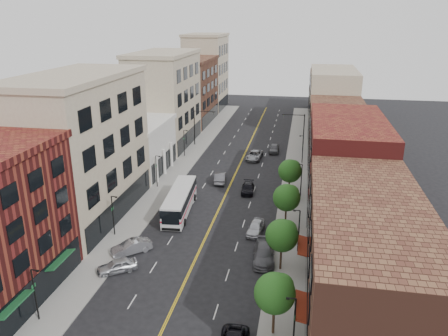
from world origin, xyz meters
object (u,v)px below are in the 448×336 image
Objects in this scene: city_bus at (180,200)px; car_lane_a at (248,188)px; car_lane_behind at (220,178)px; car_lane_b at (254,155)px; car_angle_b at (131,247)px; car_parked_mid at (264,254)px; car_lane_c at (274,148)px; car_parked_far at (256,227)px; car_angle_a at (117,266)px.

car_lane_a is (8.13, 8.64, -1.16)m from city_bus.
city_bus is 2.54× the size of car_lane_behind.
car_lane_a is at bearing -82.48° from car_lane_b.
car_angle_b is (-2.40, -11.47, -1.06)m from city_bus.
car_parked_mid is at bearing -44.85° from city_bus.
car_lane_c is (3.29, 5.05, 0.01)m from car_lane_b.
car_angle_b is at bearing -121.15° from car_lane_a.
car_parked_mid is 1.01× the size of car_lane_b.
car_lane_behind reaches higher than car_parked_far.
car_parked_far is 34.18m from car_lane_c.
car_angle_b is 0.94× the size of car_lane_behind.
car_parked_far is 29.34m from car_lane_b.
car_angle_a is at bearing -117.17° from car_lane_a.
car_lane_b is (9.61, 36.43, 0.02)m from car_angle_b.
city_bus is 2.73× the size of car_lane_a.
city_bus reaches higher than car_lane_a.
car_lane_b is at bearing 68.79° from city_bus.
car_lane_c is at bearing 65.62° from city_bus.
car_lane_c reaches higher than car_angle_b.
car_parked_far is at bearing -78.66° from car_lane_b.
car_lane_c is at bearing -119.59° from car_lane_behind.
car_angle_a is at bearing -99.08° from car_lane_b.
car_parked_far is at bearing 107.63° from car_lane_behind.
car_lane_b is (-0.92, 16.33, 0.12)m from car_lane_a.
car_parked_far is (13.20, 11.23, 0.04)m from car_angle_a.
car_lane_b reaches higher than car_parked_far.
car_angle_a is at bearing -103.94° from city_bus.
car_angle_b is at bearing 69.17° from car_lane_behind.
car_parked_far is (13.20, 7.31, -0.00)m from car_angle_b.
car_angle_a is 0.75× the size of car_lane_b.
car_angle_a reaches higher than car_lane_a.
car_lane_c reaches higher than car_lane_b.
car_lane_c is (-1.90, 40.34, -0.03)m from car_parked_mid.
car_angle_a is 17.33m from car_parked_far.
car_parked_far is at bearing 96.34° from car_angle_a.
car_lane_b is (-3.59, 29.12, 0.03)m from car_parked_far.
car_lane_b is (9.61, 40.35, 0.07)m from car_angle_a.
car_parked_far is (-1.60, 6.16, -0.06)m from car_parked_mid.
car_lane_behind reaches higher than car_lane_b.
car_angle_a is 0.91× the size of car_angle_b.
car_lane_c is (2.37, 21.38, 0.13)m from car_lane_a.
car_parked_far is 0.91× the size of car_lane_behind.
city_bus is at bearing 137.10° from car_angle_a.
car_parked_far is at bearing -26.12° from city_bus.
car_lane_behind is 13.50m from car_lane_b.
city_bus is 16.17m from car_parked_mid.
city_bus is at bearing 67.68° from car_lane_behind.
car_lane_behind is at bearing 134.42° from car_angle_a.
car_parked_far is 17.92m from car_lane_behind.
car_angle_a is 41.48m from car_lane_b.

